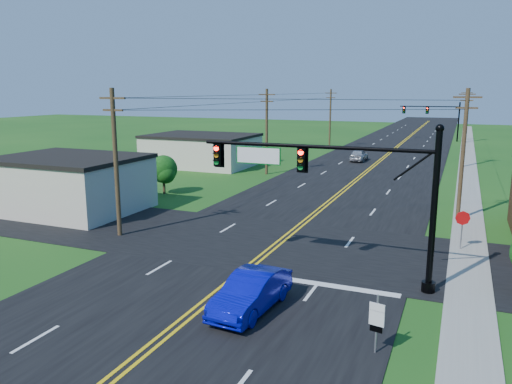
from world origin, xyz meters
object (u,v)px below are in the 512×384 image
at_px(route_sign, 377,320).
at_px(stop_sign, 462,222).
at_px(signal_mast_far, 433,115).
at_px(blue_car, 251,293).
at_px(signal_mast_main, 333,181).

xyz_separation_m(route_sign, stop_sign, (2.56, 13.26, 0.39)).
distance_m(signal_mast_far, route_sign, 78.41).
xyz_separation_m(blue_car, stop_sign, (7.81, 11.75, 0.86)).
xyz_separation_m(signal_mast_main, signal_mast_far, (0.10, 72.00, -0.20)).
xyz_separation_m(signal_mast_far, route_sign, (3.06, -78.28, -3.29)).
bearing_deg(stop_sign, signal_mast_main, -142.07).
height_order(blue_car, route_sign, route_sign).
bearing_deg(stop_sign, blue_car, -136.35).
distance_m(signal_mast_main, route_sign, 7.85).
height_order(signal_mast_far, blue_car, signal_mast_far).
bearing_deg(route_sign, blue_car, 175.74).
bearing_deg(signal_mast_far, signal_mast_main, -90.08).
relative_size(signal_mast_main, signal_mast_far, 1.03).
relative_size(blue_car, route_sign, 2.20).
bearing_deg(blue_car, signal_mast_far, 92.96).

